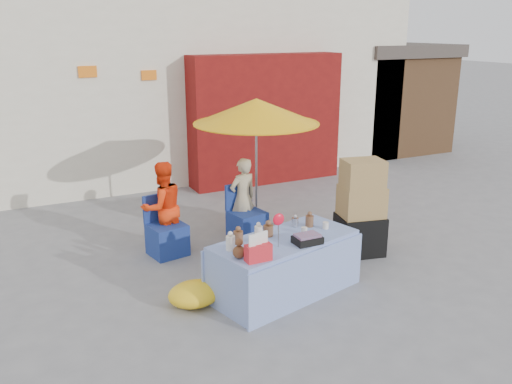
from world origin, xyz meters
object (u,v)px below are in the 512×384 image
market_table (284,265)px  vendor_orange (163,207)px  vendor_beige (243,198)px  chair_right (247,224)px  box_stack (361,211)px  umbrella (256,112)px  chair_left (167,237)px

market_table → vendor_orange: size_ratio=1.50×
vendor_orange → vendor_beige: vendor_orange is taller
market_table → chair_right: market_table is taller
chair_right → vendor_orange: 1.32m
market_table → box_stack: (1.55, 0.58, 0.27)m
market_table → box_stack: box_stack is taller
market_table → chair_right: size_ratio=2.33×
chair_right → vendor_beige: (0.00, 0.13, 0.37)m
market_table → umbrella: bearing=58.4°
chair_left → umbrella: umbrella is taller
chair_right → vendor_orange: size_ratio=0.64×
market_table → box_stack: 1.68m
chair_left → box_stack: 2.76m
chair_left → market_table: bearing=-72.8°
vendor_orange → umbrella: umbrella is taller
umbrella → box_stack: (0.91, -1.46, -1.26)m
vendor_orange → box_stack: 2.79m
chair_left → chair_right: 1.25m
market_table → vendor_beige: 1.94m
chair_right → box_stack: 1.73m
chair_left → vendor_beige: 1.31m
chair_right → vendor_orange: (-1.25, 0.13, 0.41)m
chair_left → box_stack: (2.47, -1.18, 0.38)m
market_table → umbrella: size_ratio=0.95×
market_table → umbrella: umbrella is taller
vendor_orange → umbrella: (1.55, 0.15, 1.23)m
chair_left → box_stack: size_ratio=0.62×
box_stack → umbrella: bearing=122.0°
vendor_orange → umbrella: 1.98m
umbrella → box_stack: size_ratio=1.52×
chair_left → chair_right: size_ratio=1.00×
market_table → vendor_beige: vendor_beige is taller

